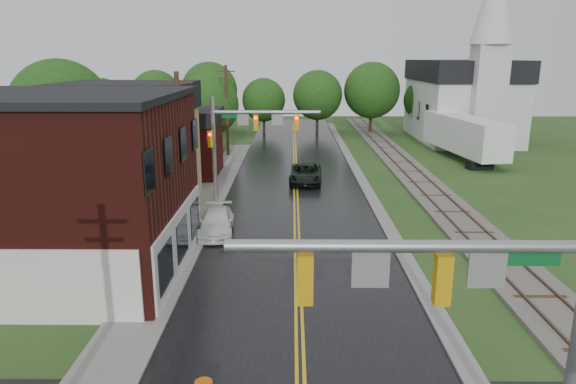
{
  "coord_description": "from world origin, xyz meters",
  "views": [
    {
      "loc": [
        -0.28,
        -7.45,
        9.8
      ],
      "look_at": [
        -0.48,
        16.35,
        3.5
      ],
      "focal_mm": 32.0,
      "sensor_mm": 36.0,
      "label": 1
    }
  ],
  "objects_px": {
    "traffic_signal_near": "(478,304)",
    "utility_pole_b": "(180,147)",
    "pickup_white": "(217,222)",
    "traffic_signal_far": "(245,130)",
    "church": "(465,92)",
    "semi_trailer": "(464,134)",
    "brick_building": "(23,185)",
    "tree_left_b": "(63,112)",
    "tree_left_e": "(209,106)",
    "suv_dark": "(306,174)",
    "utility_pole_c": "(227,109)",
    "tree_left_c": "(145,116)"
  },
  "relations": [
    {
      "from": "suv_dark",
      "to": "semi_trailer",
      "type": "bearing_deg",
      "value": 35.89
    },
    {
      "from": "brick_building",
      "to": "traffic_signal_near",
      "type": "xyz_separation_m",
      "value": [
        15.96,
        -13.0,
        0.82
      ]
    },
    {
      "from": "tree_left_b",
      "to": "tree_left_e",
      "type": "bearing_deg",
      "value": 57.26
    },
    {
      "from": "traffic_signal_near",
      "to": "utility_pole_b",
      "type": "relative_size",
      "value": 0.82
    },
    {
      "from": "traffic_signal_near",
      "to": "traffic_signal_far",
      "type": "relative_size",
      "value": 1.0
    },
    {
      "from": "brick_building",
      "to": "pickup_white",
      "type": "height_order",
      "value": "brick_building"
    },
    {
      "from": "traffic_signal_far",
      "to": "tree_left_e",
      "type": "relative_size",
      "value": 0.9
    },
    {
      "from": "church",
      "to": "utility_pole_b",
      "type": "height_order",
      "value": "church"
    },
    {
      "from": "church",
      "to": "traffic_signal_near",
      "type": "bearing_deg",
      "value": -107.72
    },
    {
      "from": "utility_pole_b",
      "to": "semi_trailer",
      "type": "relative_size",
      "value": 0.67
    },
    {
      "from": "utility_pole_b",
      "to": "utility_pole_c",
      "type": "distance_m",
      "value": 22.0
    },
    {
      "from": "church",
      "to": "pickup_white",
      "type": "distance_m",
      "value": 41.83
    },
    {
      "from": "traffic_signal_near",
      "to": "utility_pole_c",
      "type": "xyz_separation_m",
      "value": [
        -10.27,
        42.0,
        -0.25
      ]
    },
    {
      "from": "brick_building",
      "to": "pickup_white",
      "type": "xyz_separation_m",
      "value": [
        7.91,
        5.28,
        -3.49
      ]
    },
    {
      "from": "traffic_signal_near",
      "to": "tree_left_c",
      "type": "relative_size",
      "value": 0.96
    },
    {
      "from": "tree_left_c",
      "to": "pickup_white",
      "type": "distance_m",
      "value": 22.04
    },
    {
      "from": "brick_building",
      "to": "semi_trailer",
      "type": "height_order",
      "value": "brick_building"
    },
    {
      "from": "utility_pole_b",
      "to": "suv_dark",
      "type": "bearing_deg",
      "value": 53.98
    },
    {
      "from": "brick_building",
      "to": "traffic_signal_far",
      "type": "height_order",
      "value": "brick_building"
    },
    {
      "from": "church",
      "to": "utility_pole_b",
      "type": "xyz_separation_m",
      "value": [
        -26.8,
        -31.74,
        -1.11
      ]
    },
    {
      "from": "brick_building",
      "to": "traffic_signal_far",
      "type": "xyz_separation_m",
      "value": [
        9.01,
        12.0,
        0.82
      ]
    },
    {
      "from": "utility_pole_b",
      "to": "tree_left_e",
      "type": "bearing_deg",
      "value": 94.9
    },
    {
      "from": "tree_left_b",
      "to": "tree_left_e",
      "type": "relative_size",
      "value": 1.19
    },
    {
      "from": "tree_left_b",
      "to": "utility_pole_b",
      "type": "bearing_deg",
      "value": -41.86
    },
    {
      "from": "semi_trailer",
      "to": "traffic_signal_near",
      "type": "bearing_deg",
      "value": -107.83
    },
    {
      "from": "pickup_white",
      "to": "brick_building",
      "type": "bearing_deg",
      "value": -150.35
    },
    {
      "from": "brick_building",
      "to": "traffic_signal_near",
      "type": "relative_size",
      "value": 1.95
    },
    {
      "from": "traffic_signal_far",
      "to": "pickup_white",
      "type": "xyz_separation_m",
      "value": [
        -1.1,
        -6.72,
        -4.31
      ]
    },
    {
      "from": "brick_building",
      "to": "tree_left_e",
      "type": "relative_size",
      "value": 1.75
    },
    {
      "from": "church",
      "to": "utility_pole_b",
      "type": "distance_m",
      "value": 41.55
    },
    {
      "from": "traffic_signal_far",
      "to": "tree_left_b",
      "type": "distance_m",
      "value": 15.21
    },
    {
      "from": "brick_building",
      "to": "semi_trailer",
      "type": "distance_m",
      "value": 40.13
    },
    {
      "from": "traffic_signal_near",
      "to": "pickup_white",
      "type": "xyz_separation_m",
      "value": [
        -8.05,
        18.28,
        -4.31
      ]
    },
    {
      "from": "tree_left_c",
      "to": "pickup_white",
      "type": "bearing_deg",
      "value": -64.7
    },
    {
      "from": "utility_pole_b",
      "to": "tree_left_c",
      "type": "xyz_separation_m",
      "value": [
        -7.05,
        17.9,
        -0.21
      ]
    },
    {
      "from": "pickup_white",
      "to": "church",
      "type": "bearing_deg",
      "value": 49.63
    },
    {
      "from": "church",
      "to": "tree_left_e",
      "type": "height_order",
      "value": "church"
    },
    {
      "from": "pickup_white",
      "to": "suv_dark",
      "type": "bearing_deg",
      "value": 62.11
    },
    {
      "from": "traffic_signal_far",
      "to": "utility_pole_c",
      "type": "distance_m",
      "value": 17.33
    },
    {
      "from": "tree_left_c",
      "to": "semi_trailer",
      "type": "bearing_deg",
      "value": 5.19
    },
    {
      "from": "pickup_white",
      "to": "semi_trailer",
      "type": "distance_m",
      "value": 30.82
    },
    {
      "from": "church",
      "to": "suv_dark",
      "type": "bearing_deg",
      "value": -132.05
    },
    {
      "from": "church",
      "to": "semi_trailer",
      "type": "relative_size",
      "value": 1.48
    },
    {
      "from": "church",
      "to": "tree_left_b",
      "type": "xyz_separation_m",
      "value": [
        -37.85,
        -21.84,
        -0.12
      ]
    },
    {
      "from": "pickup_white",
      "to": "traffic_signal_near",
      "type": "bearing_deg",
      "value": -70.32
    },
    {
      "from": "traffic_signal_far",
      "to": "tree_left_e",
      "type": "distance_m",
      "value": 19.65
    },
    {
      "from": "traffic_signal_far",
      "to": "suv_dark",
      "type": "distance_m",
      "value": 8.12
    },
    {
      "from": "brick_building",
      "to": "utility_pole_b",
      "type": "xyz_separation_m",
      "value": [
        5.68,
        7.0,
        0.57
      ]
    },
    {
      "from": "pickup_white",
      "to": "traffic_signal_far",
      "type": "bearing_deg",
      "value": 76.59
    },
    {
      "from": "brick_building",
      "to": "suv_dark",
      "type": "height_order",
      "value": "brick_building"
    }
  ]
}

